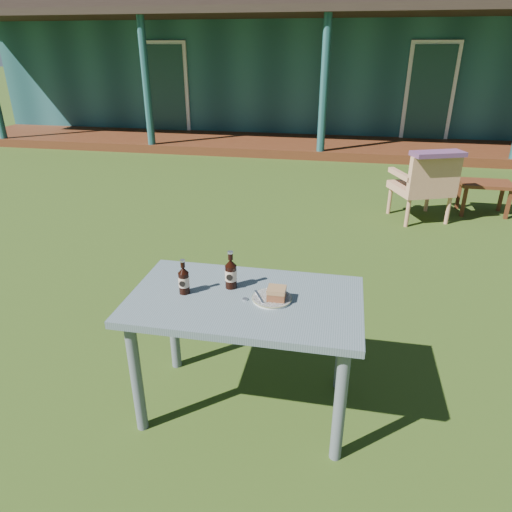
% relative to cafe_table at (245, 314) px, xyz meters
% --- Properties ---
extents(ground, '(80.00, 80.00, 0.00)m').
position_rel_cafe_table_xyz_m(ground, '(0.00, 1.60, -0.62)').
color(ground, '#334916').
extents(pavilion, '(15.80, 8.30, 3.45)m').
position_rel_cafe_table_xyz_m(pavilion, '(-0.00, 10.99, 0.99)').
color(pavilion, '#1C494B').
rests_on(pavilion, ground).
extents(cafe_table, '(1.20, 0.70, 0.72)m').
position_rel_cafe_table_xyz_m(cafe_table, '(0.00, 0.00, 0.00)').
color(cafe_table, slate).
rests_on(cafe_table, ground).
extents(plate, '(0.20, 0.20, 0.01)m').
position_rel_cafe_table_xyz_m(plate, '(0.14, 0.01, 0.11)').
color(plate, silver).
rests_on(plate, cafe_table).
extents(cake_slice, '(0.09, 0.09, 0.06)m').
position_rel_cafe_table_xyz_m(cake_slice, '(0.16, -0.00, 0.15)').
color(cake_slice, brown).
rests_on(cake_slice, plate).
extents(fork, '(0.08, 0.13, 0.00)m').
position_rel_cafe_table_xyz_m(fork, '(0.08, -0.00, 0.12)').
color(fork, silver).
rests_on(fork, plate).
extents(cola_bottle_near, '(0.06, 0.06, 0.21)m').
position_rel_cafe_table_xyz_m(cola_bottle_near, '(-0.10, 0.09, 0.19)').
color(cola_bottle_near, black).
rests_on(cola_bottle_near, cafe_table).
extents(cola_bottle_far, '(0.06, 0.06, 0.19)m').
position_rel_cafe_table_xyz_m(cola_bottle_far, '(-0.32, -0.01, 0.18)').
color(cola_bottle_far, black).
rests_on(cola_bottle_far, cafe_table).
extents(bottle_cap, '(0.03, 0.03, 0.01)m').
position_rel_cafe_table_xyz_m(bottle_cap, '(0.01, -0.02, 0.11)').
color(bottle_cap, silver).
rests_on(bottle_cap, cafe_table).
extents(armchair_left, '(0.76, 0.74, 0.81)m').
position_rel_cafe_table_xyz_m(armchair_left, '(1.38, 3.41, -0.17)').
color(armchair_left, tan).
rests_on(armchair_left, ground).
extents(floral_throw, '(0.61, 0.42, 0.05)m').
position_rel_cafe_table_xyz_m(floral_throw, '(1.44, 3.25, 0.21)').
color(floral_throw, '#5D365A').
rests_on(floral_throw, armchair_left).
extents(side_table, '(0.60, 0.40, 0.40)m').
position_rel_cafe_table_xyz_m(side_table, '(2.16, 3.82, -0.28)').
color(side_table, '#522713').
rests_on(side_table, ground).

